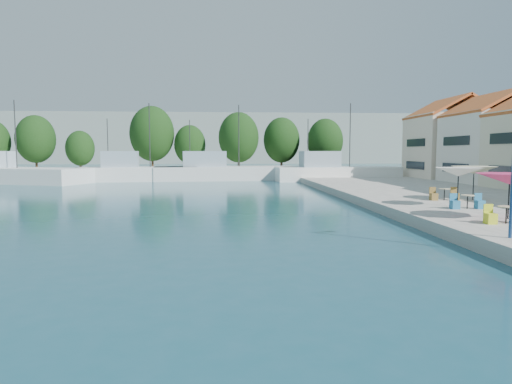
{
  "coord_description": "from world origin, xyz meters",
  "views": [
    {
      "loc": [
        -3.16,
        -2.46,
        3.67
      ],
      "look_at": [
        -1.23,
        26.0,
        1.17
      ],
      "focal_mm": 32.0,
      "sensor_mm": 36.0,
      "label": 1
    }
  ],
  "objects": [
    {
      "name": "umbrella_pink",
      "position": [
        9.82,
        17.48,
        2.45
      ],
      "size": [
        3.03,
        3.03,
        2.1
      ],
      "color": "black",
      "rests_on": "quay_right"
    },
    {
      "name": "tree_02",
      "position": [
        -32.66,
        71.26,
        5.7
      ],
      "size": [
        5.97,
        5.97,
        8.83
      ],
      "color": "#3F2B19",
      "rests_on": "quay_far"
    },
    {
      "name": "trawler_02",
      "position": [
        -14.44,
        55.88,
        1.07
      ],
      "size": [
        14.88,
        5.52,
        10.2
      ],
      "rotation": [
        0.0,
        0.0,
        0.12
      ],
      "color": "white",
      "rests_on": "ground"
    },
    {
      "name": "umbrella_white",
      "position": [
        10.06,
        22.54,
        2.54
      ],
      "size": [
        2.64,
        2.64,
        2.2
      ],
      "color": "black",
      "rests_on": "quay_right"
    },
    {
      "name": "tree_03",
      "position": [
        -25.22,
        68.97,
        4.26
      ],
      "size": [
        4.29,
        4.29,
        6.34
      ],
      "color": "#3F2B19",
      "rests_on": "quay_far"
    },
    {
      "name": "umbrella_cream",
      "position": [
        12.79,
        25.76,
        2.51
      ],
      "size": [
        2.89,
        2.89,
        2.17
      ],
      "color": "black",
      "rests_on": "quay_right"
    },
    {
      "name": "quay_far",
      "position": [
        -8.0,
        67.0,
        0.3
      ],
      "size": [
        90.0,
        16.0,
        0.6
      ],
      "primitive_type": "cube",
      "color": "gray",
      "rests_on": "ground"
    },
    {
      "name": "tree_07",
      "position": [
        6.04,
        71.5,
        5.62
      ],
      "size": [
        5.87,
        5.87,
        8.7
      ],
      "color": "#3F2B19",
      "rests_on": "quay_far"
    },
    {
      "name": "cafe_table_03",
      "position": [
        10.82,
        25.63,
        0.89
      ],
      "size": [
        1.82,
        0.7,
        0.76
      ],
      "color": "black",
      "rests_on": "quay_right"
    },
    {
      "name": "tree_04",
      "position": [
        -14.73,
        71.48,
        6.6
      ],
      "size": [
        7.02,
        7.02,
        10.39
      ],
      "color": "#3F2B19",
      "rests_on": "quay_far"
    },
    {
      "name": "building_05",
      "position": [
        24.0,
        42.0,
        5.26
      ],
      "size": [
        8.4,
        8.8,
        9.7
      ],
      "color": "silver",
      "rests_on": "quay_right"
    },
    {
      "name": "trawler_04",
      "position": [
        10.68,
        54.44,
        1.07
      ],
      "size": [
        15.74,
        4.87,
        10.2
      ],
      "rotation": [
        0.0,
        0.0,
        0.05
      ],
      "color": "white",
      "rests_on": "ground"
    },
    {
      "name": "hill_east",
      "position": [
        40.0,
        180.0,
        6.0
      ],
      "size": [
        140.0,
        40.0,
        12.0
      ],
      "primitive_type": "cube",
      "color": "gray",
      "rests_on": "ground"
    },
    {
      "name": "hill_west",
      "position": [
        -30.0,
        160.0,
        8.0
      ],
      "size": [
        180.0,
        40.0,
        16.0
      ],
      "primitive_type": "cube",
      "color": "gray",
      "rests_on": "ground"
    },
    {
      "name": "cafe_table_01",
      "position": [
        8.88,
        16.15,
        0.89
      ],
      "size": [
        1.82,
        0.7,
        0.76
      ],
      "color": "black",
      "rests_on": "quay_right"
    },
    {
      "name": "cafe_table_02",
      "position": [
        9.94,
        21.24,
        0.89
      ],
      "size": [
        1.82,
        0.7,
        0.76
      ],
      "color": "black",
      "rests_on": "quay_right"
    },
    {
      "name": "tree_08",
      "position": [
        12.66,
        69.09,
        5.42
      ],
      "size": [
        5.65,
        5.65,
        8.36
      ],
      "color": "#3F2B19",
      "rests_on": "quay_far"
    },
    {
      "name": "tree_06",
      "position": [
        -1.01,
        68.91,
        5.95
      ],
      "size": [
        6.27,
        6.27,
        9.28
      ],
      "color": "#3F2B19",
      "rests_on": "quay_far"
    },
    {
      "name": "trawler_03",
      "position": [
        -3.61,
        57.35,
        1.07
      ],
      "size": [
        18.59,
        6.51,
        10.2
      ],
      "rotation": [
        0.0,
        0.0,
        0.1
      ],
      "color": "silver",
      "rests_on": "ground"
    },
    {
      "name": "tree_05",
      "position": [
        -8.76,
        71.33,
        4.87
      ],
      "size": [
        5.0,
        5.0,
        7.4
      ],
      "color": "#3F2B19",
      "rests_on": "quay_far"
    },
    {
      "name": "building_06",
      "position": [
        24.0,
        51.0,
        5.5
      ],
      "size": [
        9.0,
        8.8,
        10.2
      ],
      "color": "beige",
      "rests_on": "quay_right"
    }
  ]
}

